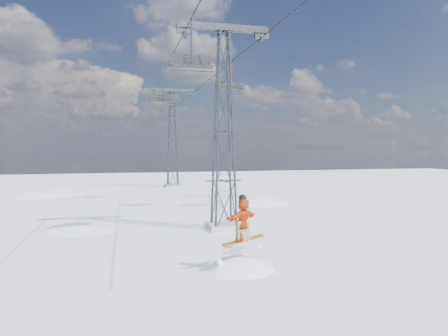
{
  "coord_description": "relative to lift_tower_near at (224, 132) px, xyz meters",
  "views": [
    {
      "loc": [
        -4.56,
        -13.76,
        4.64
      ],
      "look_at": [
        -0.02,
        4.63,
        3.65
      ],
      "focal_mm": 32.0,
      "sensor_mm": 36.0,
      "label": 1
    }
  ],
  "objects": [
    {
      "name": "ground",
      "position": [
        -0.8,
        -8.0,
        -5.47
      ],
      "size": [
        120.0,
        120.0,
        0.0
      ],
      "primitive_type": "plane",
      "color": "white",
      "rests_on": "ground"
    },
    {
      "name": "snow_terrain",
      "position": [
        -5.57,
        13.24,
        -15.06
      ],
      "size": [
        39.0,
        37.0,
        22.0
      ],
      "color": "white",
      "rests_on": "ground"
    },
    {
      "name": "lift_tower_near",
      "position": [
        0.0,
        0.0,
        0.0
      ],
      "size": [
        5.2,
        1.8,
        11.43
      ],
      "color": "#999999",
      "rests_on": "ground"
    },
    {
      "name": "lift_tower_far",
      "position": [
        0.0,
        25.0,
        0.0
      ],
      "size": [
        5.2,
        1.8,
        11.43
      ],
      "color": "#999999",
      "rests_on": "ground"
    },
    {
      "name": "haul_cables",
      "position": [
        0.0,
        11.5,
        5.38
      ],
      "size": [
        4.46,
        51.0,
        0.06
      ],
      "color": "black",
      "rests_on": "ground"
    },
    {
      "name": "snowboarder_jump",
      "position": [
        -1.12,
        -7.28,
        -7.11
      ],
      "size": [
        4.4,
        4.4,
        6.84
      ],
      "color": "white",
      "rests_on": "ground"
    },
    {
      "name": "lift_chair_near",
      "position": [
        -2.2,
        -2.33,
        3.32
      ],
      "size": [
        2.08,
        0.6,
        2.58
      ],
      "color": "black",
      "rests_on": "ground"
    },
    {
      "name": "lift_chair_mid",
      "position": [
        2.2,
        6.35,
        3.53
      ],
      "size": [
        1.86,
        0.54,
        2.31
      ],
      "color": "black",
      "rests_on": "ground"
    },
    {
      "name": "lift_chair_far",
      "position": [
        -2.2,
        12.88,
        3.29
      ],
      "size": [
        2.11,
        0.61,
        2.62
      ],
      "color": "black",
      "rests_on": "ground"
    }
  ]
}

